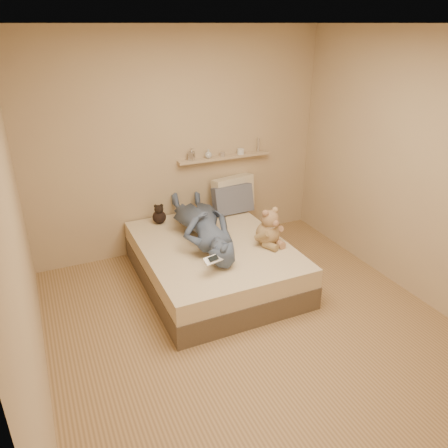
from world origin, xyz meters
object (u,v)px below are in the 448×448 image
bed (213,262)px  person (202,224)px  pillow_cream (233,193)px  pillow_grey (233,199)px  game_console (213,259)px  dark_plush (159,215)px  teddy_bear (269,230)px  wall_shelf (225,157)px

bed → person: size_ratio=1.26×
pillow_cream → pillow_grey: size_ratio=1.10×
game_console → dark_plush: size_ratio=0.81×
teddy_bear → wall_shelf: bearing=89.0°
game_console → teddy_bear: 0.84m
person → teddy_bear: bearing=150.9°
wall_shelf → dark_plush: bearing=-169.8°
bed → pillow_cream: size_ratio=3.45×
wall_shelf → teddy_bear: bearing=-91.0°
dark_plush → pillow_cream: 1.01m
bed → wall_shelf: 1.38m
teddy_bear → person: size_ratio=0.28×
teddy_bear → pillow_grey: bearing=88.1°
wall_shelf → bed: bearing=-121.2°
game_console → wall_shelf: (0.80, 1.49, 0.49)m
game_console → pillow_cream: pillow_cream is taller
pillow_cream → wall_shelf: (-0.08, 0.08, 0.45)m
bed → wall_shelf: bearing=58.8°
game_console → wall_shelf: bearing=61.8°
game_console → teddy_bear: bearing=22.4°
bed → teddy_bear: (0.53, -0.26, 0.40)m
bed → dark_plush: 0.89m
bed → game_console: (-0.25, -0.58, 0.39)m
bed → pillow_grey: bearing=50.9°
person → wall_shelf: size_ratio=1.26×
teddy_bear → game_console: bearing=-157.6°
dark_plush → game_console: bearing=-84.9°
game_console → person: (0.19, 0.73, 0.02)m
dark_plush → person: size_ratio=0.16×
person → dark_plush: bearing=-57.1°
pillow_grey → wall_shelf: wall_shelf is taller
teddy_bear → pillow_cream: teddy_bear is taller
teddy_bear → pillow_cream: size_ratio=0.76×
teddy_bear → wall_shelf: wall_shelf is taller
bed → wall_shelf: wall_shelf is taller
pillow_grey → person: person is taller
person → bed: bearing=118.1°
game_console → person: 0.75m
pillow_grey → person: (-0.62, -0.54, 0.01)m
game_console → pillow_grey: size_ratio=0.40×
bed → pillow_cream: pillow_cream is taller
game_console → pillow_cream: size_ratio=0.36×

